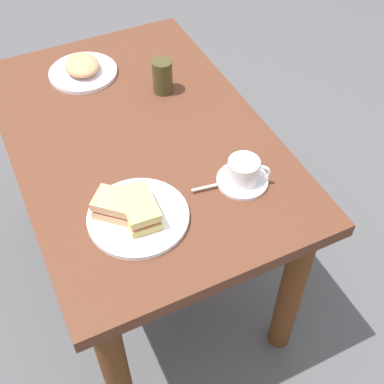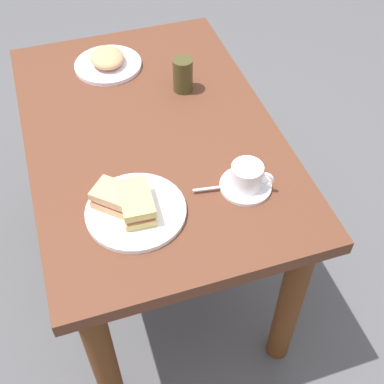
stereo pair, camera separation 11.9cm
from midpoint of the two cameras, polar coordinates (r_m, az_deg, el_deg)
ground_plane at (r=2.06m, az=-1.85°, el=-7.82°), size 6.00×6.00×0.00m
dining_table at (r=1.62m, az=-2.35°, el=3.65°), size 1.12×0.73×0.70m
sandwich_plate at (r=1.30m, az=-3.72°, el=-2.29°), size 0.26×0.26×0.01m
sandwich_front at (r=1.27m, az=-3.61°, el=-1.36°), size 0.13×0.09×0.06m
sandwich_back at (r=1.29m, az=-5.86°, el=-0.83°), size 0.13×0.14×0.05m
coffee_saucer at (r=1.38m, az=8.48°, el=0.59°), size 0.14×0.14×0.01m
coffee_cup at (r=1.35m, az=8.75°, el=1.73°), size 0.09×0.11×0.07m
spoon at (r=1.35m, az=5.36°, el=0.40°), size 0.03×0.10×0.01m
side_plate at (r=1.80m, az=-7.46°, el=13.86°), size 0.23×0.23×0.01m
side_food_pile at (r=1.78m, az=-7.56°, el=14.62°), size 0.14×0.11×0.04m
drinking_glass at (r=1.65m, az=1.07°, el=12.90°), size 0.06×0.06×0.11m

